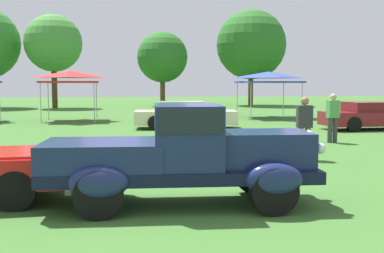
{
  "coord_description": "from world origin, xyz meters",
  "views": [
    {
      "loc": [
        -0.99,
        -7.75,
        2.07
      ],
      "look_at": [
        0.59,
        2.09,
        1.12
      ],
      "focal_mm": 43.3,
      "sensor_mm": 36.0,
      "label": 1
    }
  ],
  "objects": [
    {
      "name": "ground_plane",
      "position": [
        0.0,
        0.0,
        0.0
      ],
      "size": [
        120.0,
        120.0,
        0.0
      ],
      "primitive_type": "plane",
      "color": "#386628"
    },
    {
      "name": "show_car_cream",
      "position": [
        2.01,
        12.91,
        0.6
      ],
      "size": [
        4.73,
        2.21,
        1.22
      ],
      "color": "beige",
      "rests_on": "ground_plane"
    },
    {
      "name": "canopy_tent_center_field",
      "position": [
        -3.52,
        17.98,
        2.42
      ],
      "size": [
        2.97,
        2.97,
        2.71
      ],
      "color": "#B7B7BC",
      "rests_on": "ground_plane"
    },
    {
      "name": "feature_pickup_truck",
      "position": [
        0.07,
        -0.14,
        0.87
      ],
      "size": [
        4.69,
        2.07,
        1.7
      ],
      "color": "black",
      "rests_on": "ground_plane"
    },
    {
      "name": "canopy_tent_right_field",
      "position": [
        7.77,
        18.44,
        2.42
      ],
      "size": [
        3.31,
        3.31,
        2.71
      ],
      "color": "#B7B7BC",
      "rests_on": "ground_plane"
    },
    {
      "name": "spectator_between_cars",
      "position": [
        6.32,
        7.15,
        0.91
      ],
      "size": [
        0.42,
        0.28,
        1.69
      ],
      "color": "#383838",
      "rests_on": "ground_plane"
    },
    {
      "name": "spectator_near_truck",
      "position": [
        3.96,
        4.0,
        0.91
      ],
      "size": [
        0.43,
        0.29,
        1.69
      ],
      "color": "#7F7056",
      "rests_on": "ground_plane"
    },
    {
      "name": "treeline_mid_left",
      "position": [
        -6.06,
        31.33,
        5.22
      ],
      "size": [
        4.62,
        4.62,
        7.55
      ],
      "color": "#47331E",
      "rests_on": "ground_plane"
    },
    {
      "name": "show_car_burgundy",
      "position": [
        10.08,
        11.08,
        0.6
      ],
      "size": [
        4.45,
        1.81,
        1.22
      ],
      "color": "maroon",
      "rests_on": "ground_plane"
    },
    {
      "name": "treeline_mid_right",
      "position": [
        10.99,
        33.08,
        5.48
      ],
      "size": [
        6.27,
        6.27,
        8.63
      ],
      "color": "brown",
      "rests_on": "ground_plane"
    },
    {
      "name": "treeline_center",
      "position": [
        2.99,
        33.55,
        4.3
      ],
      "size": [
        4.49,
        4.49,
        6.57
      ],
      "color": "brown",
      "rests_on": "ground_plane"
    }
  ]
}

